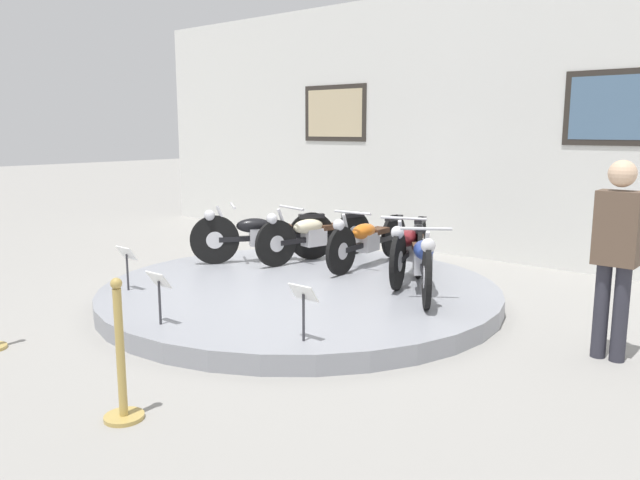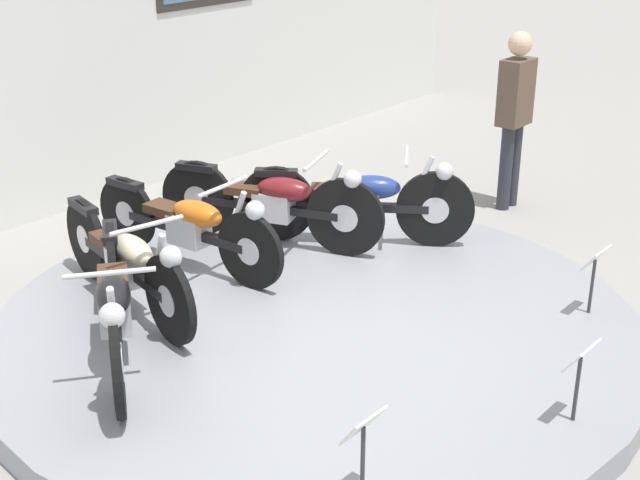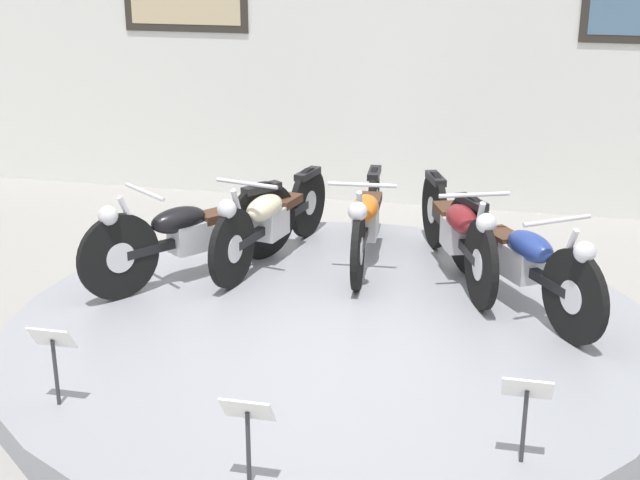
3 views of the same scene
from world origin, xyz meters
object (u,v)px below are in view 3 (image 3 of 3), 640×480
(motorcycle_blue, at_px, (521,257))
(motorcycle_maroon, at_px, (457,229))
(motorcycle_cream, at_px, (270,218))
(info_placard_front_right, at_px, (526,400))
(info_placard_front_centre, at_px, (248,422))
(motorcycle_black, at_px, (190,231))
(info_placard_front_left, at_px, (53,348))
(motorcycle_orange, at_px, (366,218))

(motorcycle_blue, bearing_deg, motorcycle_maroon, 133.77)
(motorcycle_cream, xyz_separation_m, motorcycle_maroon, (1.55, 0.00, 0.02))
(info_placard_front_right, bearing_deg, info_placard_front_centre, -158.67)
(motorcycle_black, distance_m, motorcycle_maroon, 2.13)
(motorcycle_blue, relative_size, info_placard_front_right, 3.29)
(motorcycle_maroon, xyz_separation_m, info_placard_front_right, (0.57, -2.60, -0.03))
(info_placard_front_left, bearing_deg, motorcycle_maroon, 50.83)
(motorcycle_cream, xyz_separation_m, info_placard_front_centre, (0.77, -3.13, -0.01))
(motorcycle_maroon, bearing_deg, info_placard_front_right, -77.74)
(motorcycle_black, bearing_deg, info_placard_front_left, -91.62)
(motorcycle_maroon, bearing_deg, info_placard_front_left, -129.17)
(motorcycle_maroon, relative_size, info_placard_front_left, 3.73)
(info_placard_front_left, relative_size, info_placard_front_centre, 1.00)
(motorcycle_cream, bearing_deg, info_placard_front_centre, -76.11)
(motorcycle_orange, bearing_deg, motorcycle_blue, -29.45)
(motorcycle_maroon, bearing_deg, info_placard_front_centre, -103.96)
(motorcycle_black, xyz_separation_m, motorcycle_blue, (2.57, -0.00, -0.00))
(info_placard_front_left, relative_size, info_placard_front_right, 1.00)
(motorcycle_cream, xyz_separation_m, motorcycle_blue, (2.06, -0.52, 0.01))
(motorcycle_maroon, distance_m, info_placard_front_left, 3.36)
(motorcycle_maroon, xyz_separation_m, motorcycle_blue, (0.51, -0.53, -0.00))
(motorcycle_black, bearing_deg, info_placard_front_centre, -63.71)
(motorcycle_black, height_order, info_placard_front_centre, motorcycle_black)
(motorcycle_blue, bearing_deg, motorcycle_black, 179.98)
(info_placard_front_centre, bearing_deg, motorcycle_cream, 103.89)
(motorcycle_black, xyz_separation_m, info_placard_front_left, (-0.06, -2.08, -0.03))
(motorcycle_cream, relative_size, motorcycle_blue, 1.16)
(motorcycle_cream, height_order, info_placard_front_right, motorcycle_cream)
(motorcycle_cream, bearing_deg, info_placard_front_right, -50.85)
(motorcycle_orange, height_order, motorcycle_blue, motorcycle_blue)
(motorcycle_blue, xyz_separation_m, info_placard_front_left, (-2.63, -2.08, -0.03))
(motorcycle_black, relative_size, motorcycle_maroon, 0.87)
(motorcycle_cream, height_order, motorcycle_maroon, motorcycle_maroon)
(motorcycle_cream, height_order, motorcycle_blue, motorcycle_blue)
(info_placard_front_left, bearing_deg, motorcycle_blue, 38.31)
(motorcycle_orange, distance_m, motorcycle_maroon, 0.80)
(motorcycle_black, height_order, motorcycle_maroon, same)
(motorcycle_orange, relative_size, info_placard_front_left, 3.83)
(info_placard_front_right, bearing_deg, motorcycle_orange, 115.59)
(info_placard_front_left, distance_m, info_placard_front_right, 2.69)
(info_placard_front_centre, bearing_deg, motorcycle_black, 116.29)
(motorcycle_orange, distance_m, info_placard_front_left, 3.11)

